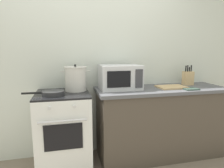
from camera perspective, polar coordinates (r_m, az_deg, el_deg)
The scene contains 10 objects.
back_wall at distance 2.70m, azimuth -0.40°, elevation 6.59°, with size 4.40×0.10×2.50m, color silver.
lower_cabinet_right at distance 2.74m, azimuth 13.86°, elevation -10.99°, with size 1.64×0.56×0.88m, color #4C4238.
countertop_right at distance 2.62m, azimuth 14.26°, elevation -1.52°, with size 1.70×0.60×0.04m, color #59595E.
stove at distance 2.44m, azimuth -13.79°, elevation -13.12°, with size 0.60×0.64×0.92m.
stock_pot at distance 2.38m, azimuth -10.55°, elevation 1.54°, with size 0.34×0.26×0.32m.
frying_pan at distance 2.20m, azimuth -16.89°, elevation -2.53°, with size 0.44×0.24×0.05m.
microwave at distance 2.45m, azimuth 2.29°, elevation 2.02°, with size 0.50×0.37×0.30m.
cutting_board at distance 2.66m, azimuth 16.90°, elevation -0.83°, with size 0.36×0.26×0.02m, color tan.
knife_block at distance 2.94m, azimuth 21.21°, elevation 1.66°, with size 0.13×0.10×0.28m.
oven_mitt at distance 2.61m, azimuth 21.82°, elevation -1.32°, with size 0.18×0.14×0.02m, color #384C42.
Camera 1 is at (-0.30, -1.66, 1.40)m, focal length 31.45 mm.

